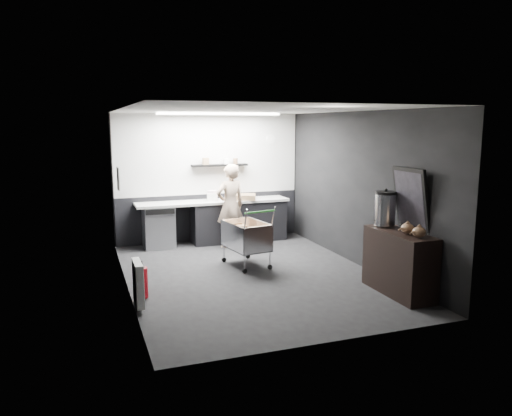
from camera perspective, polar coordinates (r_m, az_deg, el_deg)
name	(u,v)px	position (r m, az deg, el deg)	size (l,w,h in m)	color
floor	(251,275)	(8.37, -0.53, -7.65)	(5.50, 5.50, 0.00)	black
ceiling	(251,110)	(7.99, -0.56, 11.17)	(5.50, 5.50, 0.00)	silver
wall_back	(209,178)	(10.69, -5.39, 3.48)	(5.50, 5.50, 0.00)	black
wall_front	(333,227)	(5.58, 8.74, -2.22)	(5.50, 5.50, 0.00)	black
wall_left	(124,201)	(7.66, -14.83, 0.78)	(5.50, 5.50, 0.00)	black
wall_right	(359,189)	(8.92, 11.69, 2.11)	(5.50, 5.50, 0.00)	black
kitchen_wall_panel	(209,154)	(10.63, -5.40, 6.15)	(3.95, 0.02, 1.70)	silver
dado_panel	(210,217)	(10.79, -5.29, -1.02)	(3.95, 0.02, 1.00)	black
floating_shelf	(220,165)	(10.59, -4.18, 4.91)	(1.20, 0.22, 0.04)	black
wall_clock	(271,139)	(11.03, 1.72, 7.88)	(0.20, 0.20, 0.03)	white
poster	(118,179)	(8.92, -15.49, 3.26)	(0.02, 0.30, 0.40)	white
poster_red_band	(118,175)	(8.92, -15.47, 3.71)	(0.01, 0.22, 0.10)	red
radiator	(138,283)	(7.02, -13.34, -8.35)	(0.10, 0.50, 0.60)	white
ceiling_strip	(220,114)	(9.76, -4.18, 10.68)	(2.40, 0.20, 0.04)	white
prep_counter	(220,221)	(10.54, -4.15, -1.50)	(3.20, 0.61, 0.90)	black
person	(230,206)	(10.07, -2.95, 0.25)	(0.62, 0.41, 1.69)	beige
shopping_cart	(246,238)	(8.77, -1.15, -3.42)	(0.72, 1.05, 1.06)	silver
sideboard	(399,254)	(7.65, 16.01, -5.09)	(0.53, 1.24, 1.86)	black
fire_extinguisher	(142,282)	(7.36, -12.89, -8.20)	(0.16, 0.16, 0.54)	red
cardboard_box	(242,197)	(10.55, -1.57, 1.28)	(0.55, 0.42, 0.11)	olive
pink_tub	(212,196)	(10.41, -5.00, 1.42)	(0.21, 0.21, 0.21)	silver
white_container	(212,197)	(10.36, -5.10, 1.22)	(0.18, 0.14, 0.16)	white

